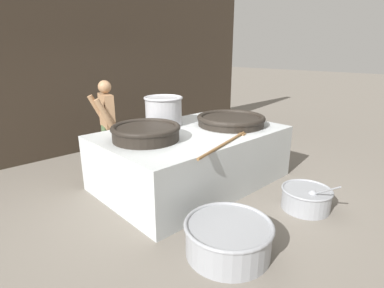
# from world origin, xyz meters

# --- Properties ---
(ground_plane) EXTENTS (60.00, 60.00, 0.00)m
(ground_plane) POSITION_xyz_m (0.00, 0.00, 0.00)
(ground_plane) COLOR slate
(back_wall) EXTENTS (8.99, 0.24, 4.13)m
(back_wall) POSITION_xyz_m (0.00, 3.02, 2.06)
(back_wall) COLOR #382D23
(back_wall) RESTS_ON ground_plane
(hearth_platform) EXTENTS (3.02, 1.98, 0.92)m
(hearth_platform) POSITION_xyz_m (0.00, 0.00, 0.46)
(hearth_platform) COLOR #B2B7B7
(hearth_platform) RESTS_ON ground_plane
(giant_wok_near) EXTENTS (1.03, 1.03, 0.23)m
(giant_wok_near) POSITION_xyz_m (-0.85, 0.09, 1.04)
(giant_wok_near) COLOR black
(giant_wok_near) RESTS_ON hearth_platform
(giant_wok_far) EXTENTS (1.20, 1.20, 0.18)m
(giant_wok_far) POSITION_xyz_m (0.77, -0.19, 1.01)
(giant_wok_far) COLOR black
(giant_wok_far) RESTS_ON hearth_platform
(stock_pot) EXTENTS (0.68, 0.68, 0.51)m
(stock_pot) POSITION_xyz_m (-0.09, 0.64, 1.18)
(stock_pot) COLOR #9E9EA3
(stock_pot) RESTS_ON hearth_platform
(stirring_paddle) EXTENTS (1.41, 0.45, 0.04)m
(stirring_paddle) POSITION_xyz_m (-0.16, -0.87, 0.93)
(stirring_paddle) COLOR brown
(stirring_paddle) RESTS_ON hearth_platform
(cook) EXTENTS (0.47, 0.66, 1.68)m
(cook) POSITION_xyz_m (-0.73, 1.52, 0.91)
(cook) COLOR #9E7551
(cook) RESTS_ON ground_plane
(prep_bowl_vegetables) EXTENTS (0.71, 0.88, 0.60)m
(prep_bowl_vegetables) POSITION_xyz_m (0.56, -1.80, 0.17)
(prep_bowl_vegetables) COLOR gray
(prep_bowl_vegetables) RESTS_ON ground_plane
(prep_bowl_meat) EXTENTS (1.00, 1.00, 0.38)m
(prep_bowl_meat) POSITION_xyz_m (-1.03, -1.68, 0.21)
(prep_bowl_meat) COLOR gray
(prep_bowl_meat) RESTS_ON ground_plane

